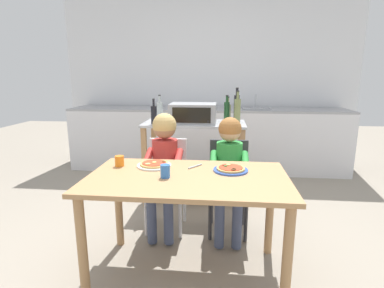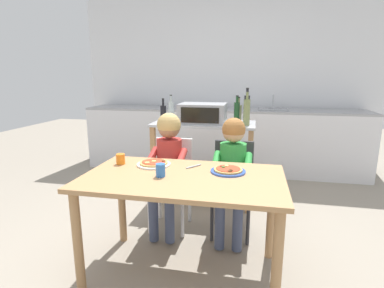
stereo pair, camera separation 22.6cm
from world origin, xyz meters
name	(u,v)px [view 1 (the left image)]	position (x,y,z in m)	size (l,w,h in m)	color
ground_plane	(200,206)	(0.00, 1.15, 0.00)	(11.47, 11.47, 0.00)	gray
back_wall_tiled	(209,78)	(0.00, 2.93, 1.35)	(4.47, 0.12, 2.70)	silver
kitchen_counter	(207,139)	(0.00, 2.52, 0.46)	(4.02, 0.60, 1.11)	silver
kitchen_island_cart	(194,149)	(-0.08, 1.30, 0.59)	(1.08, 0.53, 0.89)	#B7BABF
toaster_oven	(193,113)	(-0.09, 1.29, 0.99)	(0.49, 0.37, 0.20)	#999BA0
bottle_brown_beer	(154,114)	(-0.48, 1.15, 0.99)	(0.06, 0.06, 0.26)	black
bottle_dark_olive_oil	(227,111)	(0.27, 1.33, 1.01)	(0.06, 0.06, 0.29)	#1E4723
bottle_slim_sauce	(160,110)	(-0.49, 1.48, 1.00)	(0.07, 0.07, 0.28)	#ADB7B2
bottle_clear_vinegar	(237,111)	(0.37, 1.21, 1.03)	(0.07, 0.07, 0.34)	olive
bottle_tall_green_wine	(237,108)	(0.37, 1.33, 1.05)	(0.06, 0.06, 0.37)	black
bottle_squat_spirits	(227,112)	(0.28, 1.43, 0.99)	(0.07, 0.07, 0.27)	olive
dining_table	(188,191)	(0.00, 0.00, 0.63)	(1.33, 0.77, 0.73)	#AD7F51
dining_chair_left	(167,177)	(-0.27, 0.68, 0.48)	(0.36, 0.36, 0.81)	silver
dining_chair_right	(228,180)	(0.29, 0.67, 0.48)	(0.36, 0.36, 0.81)	#333338
child_in_red_shirt	(164,158)	(-0.27, 0.56, 0.69)	(0.32, 0.42, 1.05)	#424C6B
child_in_green_shirt	(229,163)	(0.29, 0.55, 0.67)	(0.32, 0.42, 1.03)	#424C6B
pizza_plate_white	(154,165)	(-0.27, 0.19, 0.75)	(0.25, 0.25, 0.03)	white
pizza_plate_blue_rimmed	(231,169)	(0.29, 0.14, 0.75)	(0.24, 0.24, 0.03)	#3356B7
drinking_cup_orange	(119,161)	(-0.52, 0.17, 0.77)	(0.07, 0.07, 0.08)	orange
drinking_cup_blue	(165,171)	(-0.14, -0.04, 0.78)	(0.06, 0.06, 0.09)	blue
serving_spoon	(195,166)	(0.03, 0.20, 0.74)	(0.01, 0.01, 0.14)	#B7BABF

